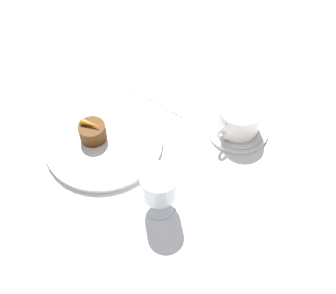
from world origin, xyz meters
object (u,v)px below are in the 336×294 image
coffee_cup (239,118)px  fork (160,102)px  dinner_plate (104,142)px  wine_glass (159,187)px  dessert_cake (93,132)px

coffee_cup → fork: 0.20m
coffee_cup → fork: size_ratio=0.69×
dinner_plate → fork: dinner_plate is taller
dinner_plate → coffee_cup: (-0.24, 0.18, 0.04)m
fork → wine_glass: bearing=46.1°
coffee_cup → wine_glass: (0.26, 0.02, 0.03)m
coffee_cup → wine_glass: bearing=3.8°
coffee_cup → dessert_cake: 0.33m
dinner_plate → wine_glass: (0.02, 0.20, 0.06)m
dinner_plate → fork: bearing=-178.8°
coffee_cup → dessert_cake: coffee_cup is taller
wine_glass → dessert_cake: size_ratio=1.79×
dessert_cake → wine_glass: bearing=87.6°
dinner_plate → coffee_cup: bearing=142.7°
dessert_cake → coffee_cup: bearing=140.9°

